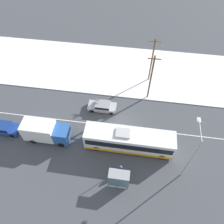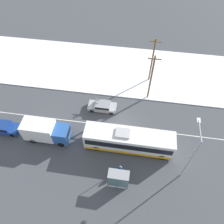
{
  "view_description": "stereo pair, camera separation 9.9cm",
  "coord_description": "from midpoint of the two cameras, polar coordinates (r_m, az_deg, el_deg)",
  "views": [
    {
      "loc": [
        1.22,
        -17.39,
        25.82
      ],
      "look_at": [
        -1.5,
        1.42,
        1.4
      ],
      "focal_mm": 35.0,
      "sensor_mm": 36.0,
      "label": 1
    },
    {
      "loc": [
        1.31,
        -17.38,
        25.82
      ],
      "look_at": [
        -1.5,
        1.42,
        1.4
      ],
      "focal_mm": 35.0,
      "sensor_mm": 36.0,
      "label": 2
    }
  ],
  "objects": [
    {
      "name": "snow_lot",
      "position": [
        39.17,
        4.42,
        10.81
      ],
      "size": [
        80.0,
        12.86,
        0.12
      ],
      "color": "white",
      "rests_on": "ground_plane"
    },
    {
      "name": "streetlamp",
      "position": [
        24.86,
        20.16,
        -9.55
      ],
      "size": [
        0.36,
        2.95,
        8.14
      ],
      "color": "#9EA3A8",
      "rests_on": "ground_plane"
    },
    {
      "name": "box_truck",
      "position": [
        30.06,
        -17.13,
        -4.78
      ],
      "size": [
        6.08,
        2.3,
        3.09
      ],
      "color": "silver",
      "rests_on": "ground_plane"
    },
    {
      "name": "utility_pole_roadside",
      "position": [
        32.14,
        10.05,
        8.88
      ],
      "size": [
        1.8,
        0.24,
        8.01
      ],
      "color": "brown",
      "rests_on": "ground_plane"
    },
    {
      "name": "sedan_car",
      "position": [
        32.55,
        -2.61,
        1.57
      ],
      "size": [
        4.21,
        1.8,
        1.29
      ],
      "rotation": [
        0.0,
        0.0,
        3.14
      ],
      "color": "#9E9EA3",
      "rests_on": "ground_plane"
    },
    {
      "name": "utility_pole_snowlot",
      "position": [
        35.21,
        10.3,
        13.25
      ],
      "size": [
        1.8,
        0.24,
        7.95
      ],
      "color": "brown",
      "rests_on": "ground_plane"
    },
    {
      "name": "city_bus",
      "position": [
        28.2,
        4.39,
        -7.37
      ],
      "size": [
        11.37,
        2.57,
        3.27
      ],
      "color": "white",
      "rests_on": "ground_plane"
    },
    {
      "name": "lane_marking_center",
      "position": [
        31.15,
        2.28,
        -3.93
      ],
      "size": [
        60.0,
        0.12,
        0.0
      ],
      "color": "silver",
      "rests_on": "ground_plane"
    },
    {
      "name": "parked_car_near_truck",
      "position": [
        33.62,
        -26.48,
        -3.7
      ],
      "size": [
        4.17,
        1.8,
        1.44
      ],
      "color": "navy",
      "rests_on": "ground_plane"
    },
    {
      "name": "bus_shelter",
      "position": [
        25.85,
        1.64,
        -17.07
      ],
      "size": [
        2.42,
        1.2,
        2.4
      ],
      "color": "gray",
      "rests_on": "ground_plane"
    },
    {
      "name": "ground_plane",
      "position": [
        31.16,
        2.28,
        -3.93
      ],
      "size": [
        120.0,
        120.0,
        0.0
      ],
      "primitive_type": "plane",
      "color": "#424449"
    },
    {
      "name": "pedestrian_at_stop",
      "position": [
        26.97,
        2.16,
        -14.58
      ],
      "size": [
        0.63,
        0.28,
        1.75
      ],
      "color": "#23232D",
      "rests_on": "ground_plane"
    }
  ]
}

